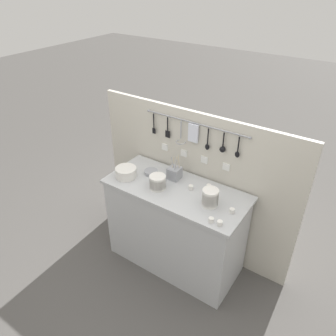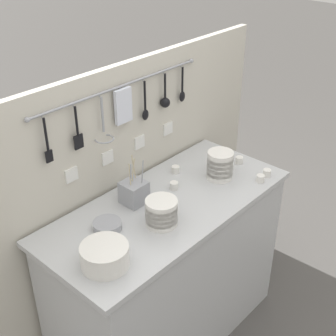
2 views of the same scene
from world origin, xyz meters
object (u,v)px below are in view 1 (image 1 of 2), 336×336
Objects in this scene: steel_mixing_bowl at (151,172)px; cup_edge_near at (191,187)px; bowl_stack_short_front at (158,182)px; cup_back_left at (232,211)px; cup_edge_far at (209,187)px; plate_stack at (126,172)px; bowl_stack_wide_centre at (210,198)px; cutlery_caddy at (174,173)px; cup_back_right at (211,220)px; cup_by_caddy at (220,223)px.

cup_edge_near reaches higher than steel_mixing_bowl.
cup_back_left is (0.73, 0.06, -0.05)m from bowl_stack_short_front.
cup_edge_far is 0.39m from cup_back_left.
cup_edge_far is (0.77, 0.28, -0.03)m from plate_stack.
bowl_stack_wide_centre is 0.52m from cutlery_caddy.
cup_back_right and cup_back_left have the same top height.
cup_edge_far is (0.60, 0.10, 0.00)m from steel_mixing_bowl.
steel_mixing_bowl is 0.96m from cup_by_caddy.
cutlery_caddy is 5.62× the size of cup_edge_near.
cup_by_caddy is (1.08, -0.12, -0.03)m from plate_stack.
cutlery_caddy is at bearing 163.29° from cup_edge_near.
plate_stack reaches higher than cup_back_right.
cup_back_left is at bearing 4.03° from plate_stack.
cutlery_caddy reaches higher than steel_mixing_bowl.
cup_back_left reaches higher than steel_mixing_bowl.
plate_stack is 0.82× the size of cutlery_caddy.
cup_back_left is (0.09, 0.20, 0.00)m from cup_back_right.
cup_edge_near is 0.47m from cup_back_left.
steel_mixing_bowl is at bearing 140.74° from bowl_stack_short_front.
bowl_stack_short_front is 3.40× the size of cup_edge_near.
cutlery_caddy is 0.71m from cup_back_left.
cutlery_caddy reaches higher than plate_stack.
cup_edge_far is (0.36, 0.04, -0.04)m from cutlery_caddy.
cup_edge_far is at bearing 120.19° from bowl_stack_wide_centre.
cup_edge_near is at bearing 15.43° from plate_stack.
cup_edge_near is (0.27, 0.16, -0.05)m from bowl_stack_short_front.
plate_stack is 1.02m from cup_back_right.
cup_edge_far is (-0.31, 0.40, 0.00)m from cup_by_caddy.
cup_by_caddy is 0.54m from cup_edge_near.
cup_back_right is at bearing -59.52° from cup_edge_far.
cutlery_caddy is at bearing 159.91° from bowl_stack_wide_centre.
cup_back_right is 0.22m from cup_back_left.
plate_stack is 0.25m from steel_mixing_bowl.
bowl_stack_wide_centre is at bearing 5.34° from bowl_stack_short_front.
bowl_stack_wide_centre reaches higher than steel_mixing_bowl.
cup_back_right is 1.00× the size of cup_back_left.
bowl_stack_wide_centre is 3.50× the size of cup_edge_far.
plate_stack is at bearing 172.91° from cup_back_right.
cup_by_caddy and cup_edge_near have the same top height.
steel_mixing_bowl is at bearing 159.92° from cup_back_right.
cutlery_caddy is at bearing 148.33° from cup_back_right.
plate_stack is 1.10m from cup_back_left.
bowl_stack_wide_centre reaches higher than plate_stack.
plate_stack is at bearing -164.57° from cup_edge_near.
plate_stack is 4.59× the size of cup_edge_far.
bowl_stack_short_front is at bearing -99.79° from cutlery_caddy.
bowl_stack_short_front is 0.73m from cup_by_caddy.
cup_by_caddy is at bearing -18.18° from steel_mixing_bowl.
steel_mixing_bowl is at bearing 46.63° from plate_stack.
plate_stack is 0.66m from cup_edge_near.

